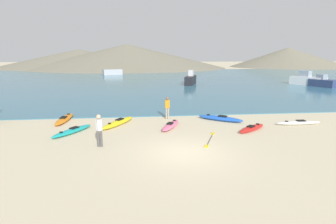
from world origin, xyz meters
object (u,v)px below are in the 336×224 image
at_px(kayak_on_sand_1, 220,118).
at_px(loose_paddle, 210,139).
at_px(person_near_waterline, 167,107).
at_px(person_near_foreground, 99,128).
at_px(kayak_on_sand_5, 252,128).
at_px(moored_boat_0, 323,82).
at_px(kayak_on_sand_0, 72,131).
at_px(moored_boat_1, 191,79).
at_px(kayak_on_sand_2, 171,125).
at_px(moored_boat_3, 308,80).
at_px(moored_boat_2, 112,72).
at_px(kayak_on_sand_3, 298,123).
at_px(kayak_on_sand_4, 64,119).
at_px(kayak_on_sand_6, 118,122).

distance_m(kayak_on_sand_1, loose_paddle, 4.58).
xyz_separation_m(person_near_waterline, loose_paddle, (1.83, -5.05, -0.92)).
xyz_separation_m(person_near_foreground, loose_paddle, (5.86, 0.51, -0.95)).
distance_m(kayak_on_sand_5, moored_boat_0, 29.11).
distance_m(kayak_on_sand_0, person_near_foreground, 3.42).
relative_size(moored_boat_0, moored_boat_1, 0.81).
bearing_deg(person_near_foreground, person_near_waterline, 54.09).
relative_size(kayak_on_sand_2, moored_boat_0, 0.68).
relative_size(moored_boat_0, moored_boat_3, 0.79).
relative_size(moored_boat_2, loose_paddle, 1.84).
height_order(kayak_on_sand_1, person_near_foreground, person_near_foreground).
bearing_deg(person_near_waterline, kayak_on_sand_1, -13.32).
distance_m(kayak_on_sand_3, kayak_on_sand_5, 3.81).
bearing_deg(kayak_on_sand_5, kayak_on_sand_4, 163.30).
relative_size(kayak_on_sand_6, person_near_waterline, 2.06).
bearing_deg(kayak_on_sand_0, person_near_waterline, 25.78).
height_order(kayak_on_sand_4, loose_paddle, kayak_on_sand_4).
relative_size(kayak_on_sand_0, loose_paddle, 1.12).
bearing_deg(moored_boat_0, kayak_on_sand_0, -146.62).
bearing_deg(kayak_on_sand_6, kayak_on_sand_4, 158.30).
distance_m(kayak_on_sand_2, kayak_on_sand_5, 5.09).
distance_m(kayak_on_sand_6, moored_boat_3, 34.88).
bearing_deg(moored_boat_0, moored_boat_2, 139.14).
height_order(moored_boat_0, moored_boat_2, moored_boat_0).
distance_m(person_near_foreground, moored_boat_1, 30.37).
xyz_separation_m(kayak_on_sand_3, kayak_on_sand_4, (-15.96, 2.72, 0.02)).
distance_m(kayak_on_sand_4, kayak_on_sand_5, 12.81).
bearing_deg(person_near_waterline, person_near_foreground, -125.91).
bearing_deg(kayak_on_sand_6, kayak_on_sand_5, -14.28).
bearing_deg(loose_paddle, kayak_on_sand_5, 27.27).
relative_size(person_near_waterline, moored_boat_2, 0.34).
relative_size(kayak_on_sand_2, kayak_on_sand_5, 1.13).
bearing_deg(person_near_waterline, moored_boat_3, 39.59).
bearing_deg(kayak_on_sand_2, kayak_on_sand_3, -1.37).
xyz_separation_m(kayak_on_sand_2, moored_boat_1, (6.20, 25.33, 0.70)).
xyz_separation_m(kayak_on_sand_6, person_near_waterline, (3.44, 1.33, 0.76)).
bearing_deg(kayak_on_sand_2, moored_boat_0, 38.37).
xyz_separation_m(moored_boat_0, loose_paddle, (-23.22, -22.63, -0.68)).
bearing_deg(moored_boat_0, person_near_waterline, -144.96).
relative_size(kayak_on_sand_6, moored_boat_2, 0.70).
distance_m(kayak_on_sand_4, moored_boat_2, 46.43).
xyz_separation_m(person_near_foreground, moored_boat_0, (29.09, 23.14, -0.27)).
bearing_deg(kayak_on_sand_1, moored_boat_1, 84.11).
xyz_separation_m(kayak_on_sand_1, kayak_on_sand_6, (-7.15, -0.45, 0.00)).
bearing_deg(person_near_waterline, kayak_on_sand_2, -90.59).
height_order(kayak_on_sand_5, person_near_waterline, person_near_waterline).
height_order(kayak_on_sand_2, loose_paddle, kayak_on_sand_2).
relative_size(kayak_on_sand_0, moored_boat_3, 0.55).
xyz_separation_m(moored_boat_1, moored_boat_2, (-14.71, 23.59, -0.14)).
xyz_separation_m(moored_boat_1, moored_boat_3, (17.99, -3.05, -0.01)).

